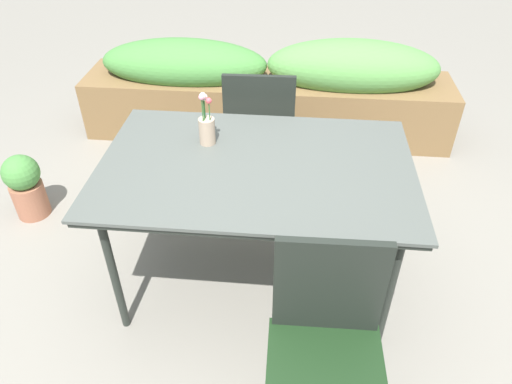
% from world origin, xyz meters
% --- Properties ---
extents(ground_plane, '(12.00, 12.00, 0.00)m').
position_xyz_m(ground_plane, '(0.00, 0.00, 0.00)').
color(ground_plane, gray).
extents(dining_table, '(1.45, 0.94, 0.76)m').
position_xyz_m(dining_table, '(0.06, 0.09, 0.71)').
color(dining_table, '#4C514C').
rests_on(dining_table, ground).
extents(chair_far_side, '(0.45, 0.45, 0.91)m').
position_xyz_m(chair_far_side, '(0.02, 0.85, 0.53)').
color(chair_far_side, '#262E21').
rests_on(chair_far_side, ground).
extents(chair_near_right, '(0.42, 0.42, 0.92)m').
position_xyz_m(chair_near_right, '(0.39, -0.68, 0.53)').
color(chair_near_right, black).
rests_on(chair_near_right, ground).
extents(flower_vase, '(0.08, 0.08, 0.27)m').
position_xyz_m(flower_vase, '(-0.19, 0.25, 0.85)').
color(flower_vase, tan).
rests_on(flower_vase, dining_table).
extents(planter_box, '(2.84, 0.55, 0.78)m').
position_xyz_m(planter_box, '(0.01, 1.71, 0.37)').
color(planter_box, brown).
rests_on(planter_box, ground).
extents(potted_plant, '(0.22, 0.22, 0.43)m').
position_xyz_m(potted_plant, '(-1.42, 0.51, 0.23)').
color(potted_plant, '#9E6047').
rests_on(potted_plant, ground).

